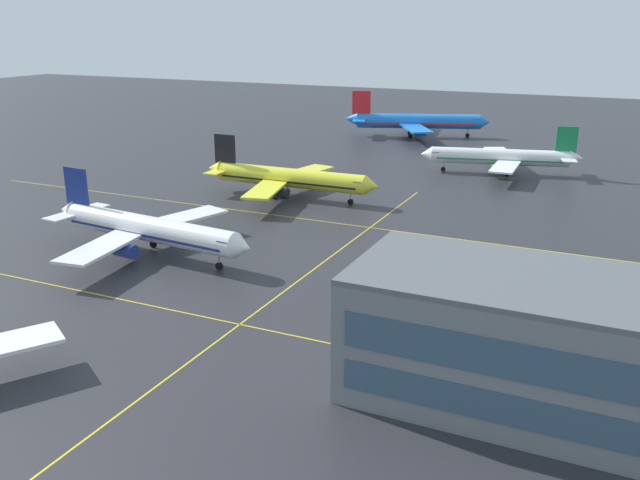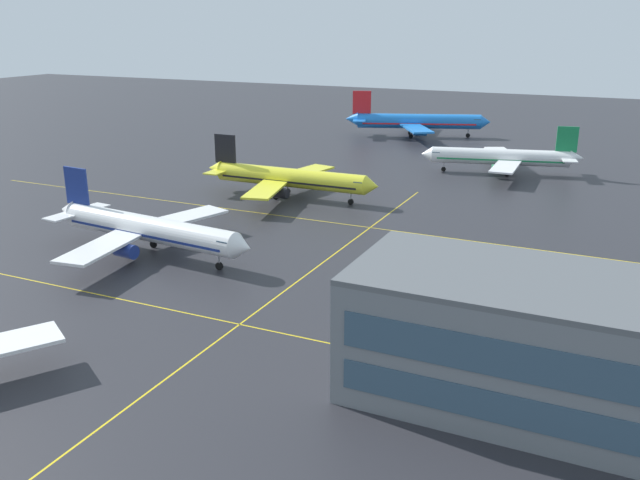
% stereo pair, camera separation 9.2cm
% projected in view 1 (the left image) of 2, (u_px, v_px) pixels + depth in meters
% --- Properties ---
extents(airliner_second_row, '(35.63, 30.60, 11.07)m').
position_uv_depth(airliner_second_row, '(147.00, 229.00, 94.70)').
color(airliner_second_row, white).
rests_on(airliner_second_row, ground).
extents(airliner_third_row, '(35.22, 30.47, 10.98)m').
position_uv_depth(airliner_third_row, '(288.00, 178.00, 125.39)').
color(airliner_third_row, yellow).
rests_on(airliner_third_row, ground).
extents(airliner_far_left_stand, '(33.85, 28.79, 10.62)m').
position_uv_depth(airliner_far_left_stand, '(501.00, 157.00, 145.03)').
color(airliner_far_left_stand, white).
rests_on(airliner_far_left_stand, ground).
extents(airliner_far_right_stand, '(39.81, 34.10, 12.77)m').
position_uv_depth(airliner_far_right_stand, '(416.00, 121.00, 191.32)').
color(airliner_far_right_stand, blue).
rests_on(airliner_far_right_stand, ground).
extents(taxiway_markings, '(160.10, 131.85, 0.01)m').
position_uv_depth(taxiway_markings, '(240.00, 324.00, 73.64)').
color(taxiway_markings, yellow).
rests_on(taxiway_markings, ground).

